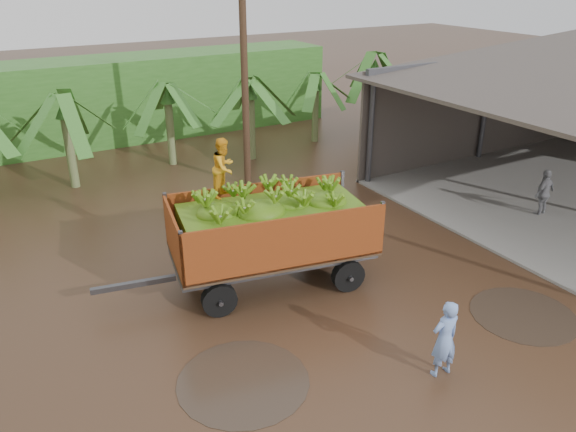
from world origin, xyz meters
The scene contains 7 objects.
ground centered at (0.00, 0.00, 0.00)m, with size 100.00×100.00×0.00m, color black.
hedge_north centered at (-2.00, 16.00, 1.80)m, with size 22.00×3.00×3.60m, color #2D661E.
banana_trailer centered at (-1.05, 1.33, 1.45)m, with size 6.83×3.17×3.67m.
man_blue centered at (0.13, -3.39, 0.82)m, with size 0.60×0.39×1.64m, color #7696D7.
man_grey centered at (8.26, 0.61, 0.78)m, with size 0.91×0.38×1.55m, color gray.
utility_pole centered at (1.43, 7.72, 3.80)m, with size 1.20×0.24×7.48m.
banana_plants centered at (-5.87, 5.74, 1.79)m, with size 25.03×20.87×4.12m.
Camera 1 is at (-6.82, -9.48, 7.32)m, focal length 35.00 mm.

